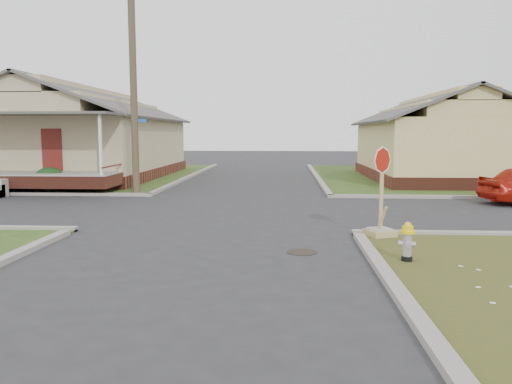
{
  "coord_description": "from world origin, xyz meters",
  "views": [
    {
      "loc": [
        1.85,
        -10.85,
        2.5
      ],
      "look_at": [
        1.14,
        1.0,
        1.1
      ],
      "focal_mm": 35.0,
      "sensor_mm": 36.0,
      "label": 1
    }
  ],
  "objects": [
    {
      "name": "ground",
      "position": [
        0.0,
        0.0,
        0.0
      ],
      "size": [
        120.0,
        120.0,
        0.0
      ],
      "primitive_type": "plane",
      "color": "#29292C",
      "rests_on": "ground"
    },
    {
      "name": "verge_far_left",
      "position": [
        -13.0,
        18.0,
        0.03
      ],
      "size": [
        19.0,
        19.0,
        0.05
      ],
      "primitive_type": "cube",
      "color": "#274117",
      "rests_on": "ground"
    },
    {
      "name": "curbs",
      "position": [
        0.0,
        5.0,
        0.0
      ],
      "size": [
        80.0,
        40.0,
        0.12
      ],
      "primitive_type": null,
      "color": "gray",
      "rests_on": "ground"
    },
    {
      "name": "manhole",
      "position": [
        2.2,
        -0.5,
        0.01
      ],
      "size": [
        0.64,
        0.64,
        0.01
      ],
      "primitive_type": "cylinder",
      "color": "black",
      "rests_on": "ground"
    },
    {
      "name": "corner_house",
      "position": [
        -10.0,
        16.68,
        2.28
      ],
      "size": [
        10.1,
        15.5,
        5.3
      ],
      "color": "brown",
      "rests_on": "ground"
    },
    {
      "name": "side_house_yellow",
      "position": [
        10.0,
        16.5,
        2.19
      ],
      "size": [
        7.6,
        11.6,
        4.7
      ],
      "color": "brown",
      "rests_on": "ground"
    },
    {
      "name": "utility_pole",
      "position": [
        -4.2,
        8.9,
        4.66
      ],
      "size": [
        1.8,
        0.28,
        9.0
      ],
      "color": "#483A29",
      "rests_on": "ground"
    },
    {
      "name": "fire_hydrant",
      "position": [
        4.19,
        -1.27,
        0.47
      ],
      "size": [
        0.28,
        0.28,
        0.76
      ],
      "rotation": [
        0.0,
        0.0,
        -0.34
      ],
      "color": "black",
      "rests_on": "ground"
    },
    {
      "name": "stop_sign",
      "position": [
        4.12,
        1.09,
        0.51
      ],
      "size": [
        0.61,
        0.59,
        2.15
      ],
      "rotation": [
        0.0,
        0.0,
        0.38
      ],
      "color": "tan",
      "rests_on": "ground"
    },
    {
      "name": "hedge_right",
      "position": [
        -8.09,
        9.5,
        0.58
      ],
      "size": [
        1.38,
        1.13,
        1.05
      ],
      "primitive_type": "ellipsoid",
      "color": "#183E16",
      "rests_on": "verge_far_left"
    }
  ]
}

